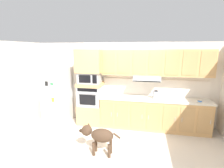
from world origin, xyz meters
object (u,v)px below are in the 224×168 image
Objects in this scene: dog_food_bowl at (80,163)px; electric_kettle at (156,95)px; refrigerator at (57,95)px; microwave at (90,77)px; screwdriver at (200,101)px; dog at (99,135)px; built_in_oven at (91,95)px.

electric_kettle is at bearing 51.02° from dog_food_bowl.
dog_food_bowl is at bearing -51.53° from refrigerator.
refrigerator is 1.24m from microwave.
microwave is 3.87× the size of screwdriver.
refrigerator is at bearing -38.49° from dog.
microwave is at bearing 178.61° from electric_kettle.
refrigerator reaches higher than dog.
dog is (0.68, -1.52, -0.45)m from built_in_oven.
refrigerator reaches higher than screwdriver.
dog is (1.77, -1.46, -0.43)m from refrigerator.
built_in_oven is 3.50× the size of dog_food_bowl.
screwdriver is 0.83× the size of dog_food_bowl.
built_in_oven is 1.95m from electric_kettle.
built_in_oven is at bearing 178.61° from electric_kettle.
refrigerator is 8.80× the size of dog_food_bowl.
dog is at bearing -130.60° from electric_kettle.
microwave is at bearing -0.77° from built_in_oven.
screwdriver is 1.15m from electric_kettle.
refrigerator reaches higher than microwave.
built_in_oven is 2.92× the size of electric_kettle.
screwdriver is 0.69× the size of electric_kettle.
built_in_oven is 1.73m from dog.
electric_kettle reaches higher than dog.
built_in_oven is at bearing 101.79° from dog_food_bowl.
dog is (0.68, -1.52, -1.01)m from microwave.
refrigerator is at bearing -179.62° from electric_kettle.
refrigerator is at bearing -176.45° from microwave.
microwave is 2.68× the size of electric_kettle.
refrigerator is 7.33× the size of electric_kettle.
electric_kettle is (3.04, 0.02, 0.15)m from refrigerator.
built_in_oven is at bearing 179.23° from microwave.
microwave is (1.09, 0.07, 0.58)m from refrigerator.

